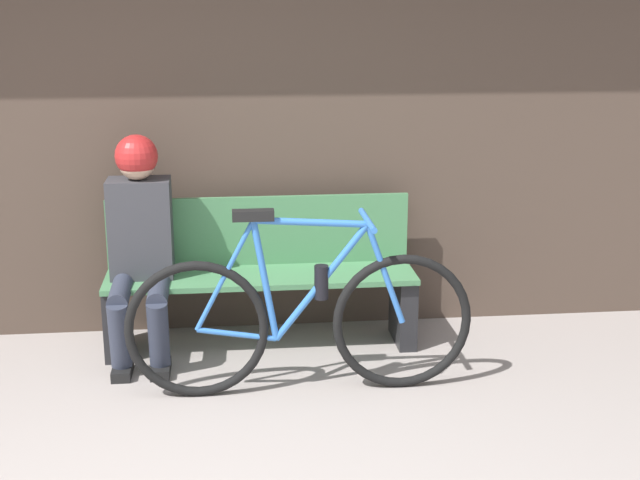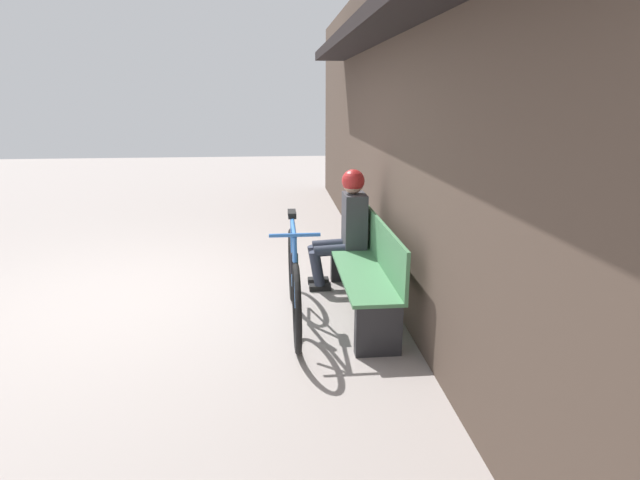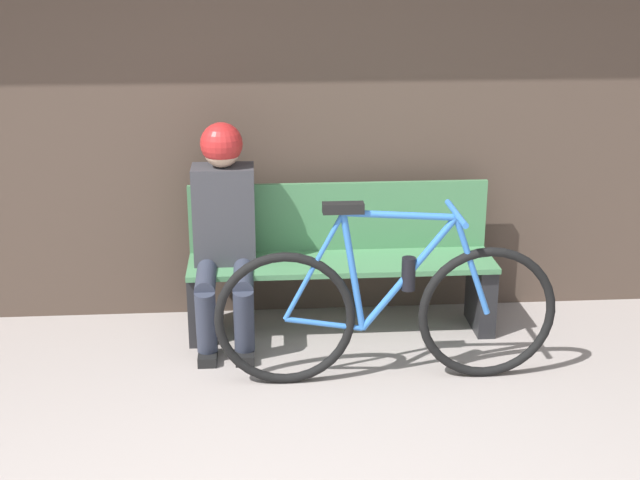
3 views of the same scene
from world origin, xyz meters
TOP-DOWN VIEW (x-y plane):
  - ground_plane at (0.00, 0.00)m, footprint 24.00×24.00m
  - storefront_wall at (0.00, 2.40)m, footprint 12.00×0.56m
  - park_bench_near at (0.46, 2.08)m, footprint 1.73×0.42m
  - bicycle at (0.63, 1.41)m, footprint 1.73×0.40m
  - person_seated at (-0.19, 1.98)m, footprint 0.34×0.59m

SIDE VIEW (x-z plane):
  - ground_plane at x=0.00m, z-range 0.00..0.00m
  - bicycle at x=0.63m, z-range -0.09..0.86m
  - park_bench_near at x=0.46m, z-range -0.02..0.81m
  - person_seated at x=-0.19m, z-range 0.09..1.31m
  - storefront_wall at x=0.00m, z-range 0.06..3.26m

